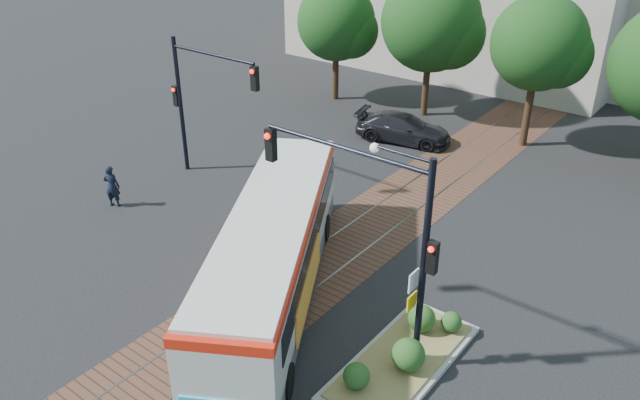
{
  "coord_description": "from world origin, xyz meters",
  "views": [
    {
      "loc": [
        10.98,
        -12.65,
        12.04
      ],
      "look_at": [
        -1.03,
        2.89,
        1.6
      ],
      "focal_mm": 35.0,
      "sensor_mm": 36.0,
      "label": 1
    }
  ],
  "objects_px": {
    "officer": "(112,186)",
    "traffic_island": "(404,354)",
    "signal_pole_left": "(197,92)",
    "signal_pole_main": "(383,220)",
    "city_bus": "(273,249)",
    "parked_car": "(403,128)"
  },
  "relations": [
    {
      "from": "city_bus",
      "to": "officer",
      "type": "relative_size",
      "value": 6.39
    },
    {
      "from": "parked_car",
      "to": "city_bus",
      "type": "bearing_deg",
      "value": -178.27
    },
    {
      "from": "traffic_island",
      "to": "signal_pole_left",
      "type": "relative_size",
      "value": 0.87
    },
    {
      "from": "city_bus",
      "to": "traffic_island",
      "type": "distance_m",
      "value": 5.06
    },
    {
      "from": "signal_pole_left",
      "to": "officer",
      "type": "height_order",
      "value": "signal_pole_left"
    },
    {
      "from": "city_bus",
      "to": "signal_pole_main",
      "type": "xyz_separation_m",
      "value": [
        3.9,
        -0.08,
        2.43
      ]
    },
    {
      "from": "traffic_island",
      "to": "city_bus",
      "type": "bearing_deg",
      "value": 177.98
    },
    {
      "from": "traffic_island",
      "to": "officer",
      "type": "relative_size",
      "value": 2.96
    },
    {
      "from": "signal_pole_left",
      "to": "traffic_island",
      "type": "bearing_deg",
      "value": -20.36
    },
    {
      "from": "city_bus",
      "to": "signal_pole_left",
      "type": "bearing_deg",
      "value": 120.38
    },
    {
      "from": "traffic_island",
      "to": "signal_pole_left",
      "type": "distance_m",
      "value": 14.5
    },
    {
      "from": "officer",
      "to": "traffic_island",
      "type": "bearing_deg",
      "value": 149.12
    },
    {
      "from": "officer",
      "to": "signal_pole_main",
      "type": "bearing_deg",
      "value": 149.29
    },
    {
      "from": "traffic_island",
      "to": "officer",
      "type": "bearing_deg",
      "value": 177.02
    },
    {
      "from": "officer",
      "to": "signal_pole_left",
      "type": "bearing_deg",
      "value": -128.52
    },
    {
      "from": "traffic_island",
      "to": "signal_pole_main",
      "type": "relative_size",
      "value": 0.87
    },
    {
      "from": "city_bus",
      "to": "parked_car",
      "type": "height_order",
      "value": "city_bus"
    },
    {
      "from": "city_bus",
      "to": "signal_pole_left",
      "type": "height_order",
      "value": "signal_pole_left"
    },
    {
      "from": "traffic_island",
      "to": "signal_pole_main",
      "type": "xyz_separation_m",
      "value": [
        -0.96,
        0.09,
        3.83
      ]
    },
    {
      "from": "city_bus",
      "to": "signal_pole_main",
      "type": "distance_m",
      "value": 4.6
    },
    {
      "from": "city_bus",
      "to": "officer",
      "type": "height_order",
      "value": "city_bus"
    },
    {
      "from": "traffic_island",
      "to": "parked_car",
      "type": "xyz_separation_m",
      "value": [
        -8.28,
        13.72,
        0.36
      ]
    }
  ]
}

